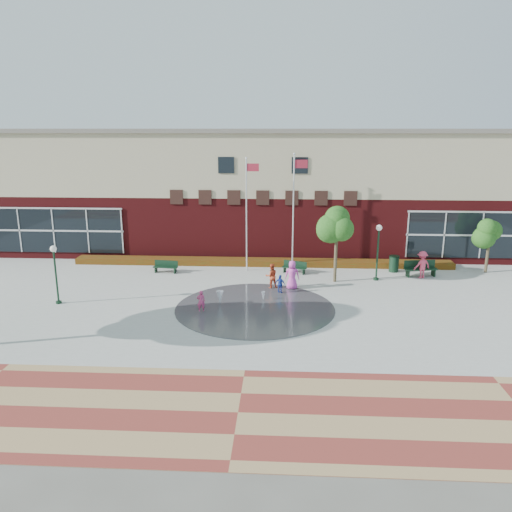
# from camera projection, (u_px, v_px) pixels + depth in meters

# --- Properties ---
(ground) EXTENTS (120.00, 120.00, 0.00)m
(ground) POSITION_uv_depth(u_px,v_px,m) (251.00, 331.00, 23.39)
(ground) COLOR #666056
(ground) RESTS_ON ground
(plaza_concrete) EXTENTS (46.00, 18.00, 0.01)m
(plaza_concrete) POSITION_uv_depth(u_px,v_px,m) (256.00, 302.00, 27.26)
(plaza_concrete) COLOR #A8A8A0
(plaza_concrete) RESTS_ON ground
(paver_band) EXTENTS (46.00, 6.00, 0.01)m
(paver_band) POSITION_uv_depth(u_px,v_px,m) (238.00, 413.00, 16.62)
(paver_band) COLOR maroon
(paver_band) RESTS_ON ground
(splash_pad) EXTENTS (8.40, 8.40, 0.01)m
(splash_pad) POSITION_uv_depth(u_px,v_px,m) (255.00, 308.00, 26.29)
(splash_pad) COLOR #383A3D
(splash_pad) RESTS_ON ground
(library_building) EXTENTS (44.40, 10.40, 9.20)m
(library_building) POSITION_uv_depth(u_px,v_px,m) (265.00, 188.00, 39.15)
(library_building) COLOR #581012
(library_building) RESTS_ON ground
(flower_bed) EXTENTS (26.00, 1.20, 0.40)m
(flower_bed) POSITION_uv_depth(u_px,v_px,m) (262.00, 265.00, 34.61)
(flower_bed) COLOR #8D1204
(flower_bed) RESTS_ON ground
(flagpole_left) EXTENTS (0.88, 0.14, 7.47)m
(flagpole_left) POSITION_uv_depth(u_px,v_px,m) (247.00, 209.00, 32.29)
(flagpole_left) COLOR white
(flagpole_left) RESTS_ON ground
(flagpole_right) EXTENTS (0.95, 0.16, 7.70)m
(flagpole_right) POSITION_uv_depth(u_px,v_px,m) (294.00, 205.00, 32.86)
(flagpole_right) COLOR white
(flagpole_right) RESTS_ON ground
(lamp_left) EXTENTS (0.34, 0.34, 3.23)m
(lamp_left) POSITION_uv_depth(u_px,v_px,m) (55.00, 268.00, 26.52)
(lamp_left) COLOR #132F1D
(lamp_left) RESTS_ON ground
(lamp_right) EXTENTS (0.37, 0.37, 3.53)m
(lamp_right) POSITION_uv_depth(u_px,v_px,m) (378.00, 246.00, 30.64)
(lamp_right) COLOR #132F1D
(lamp_right) RESTS_ON ground
(bench_left) EXTENTS (1.64, 0.65, 0.80)m
(bench_left) POSITION_uv_depth(u_px,v_px,m) (166.00, 269.00, 32.72)
(bench_left) COLOR #132F1D
(bench_left) RESTS_ON ground
(bench_mid) EXTENTS (1.64, 0.97, 0.80)m
(bench_mid) POSITION_uv_depth(u_px,v_px,m) (294.00, 270.00, 32.61)
(bench_mid) COLOR #132F1D
(bench_mid) RESTS_ON ground
(bench_right) EXTENTS (2.13, 0.90, 1.04)m
(bench_right) POSITION_uv_depth(u_px,v_px,m) (420.00, 272.00, 31.85)
(bench_right) COLOR #132F1D
(bench_right) RESTS_ON ground
(trash_can) EXTENTS (0.67, 0.67, 1.10)m
(trash_can) POSITION_uv_depth(u_px,v_px,m) (394.00, 264.00, 32.87)
(trash_can) COLOR #132F1D
(trash_can) RESTS_ON ground
(tree_mid) EXTENTS (2.80, 2.80, 4.72)m
(tree_mid) POSITION_uv_depth(u_px,v_px,m) (337.00, 227.00, 30.03)
(tree_mid) COLOR #3F3523
(tree_mid) RESTS_ON ground
(tree_small_right) EXTENTS (2.08, 2.08, 3.56)m
(tree_small_right) POSITION_uv_depth(u_px,v_px,m) (490.00, 234.00, 32.20)
(tree_small_right) COLOR #3F3523
(tree_small_right) RESTS_ON ground
(water_jet_a) EXTENTS (0.38, 0.38, 0.74)m
(water_jet_a) POSITION_uv_depth(u_px,v_px,m) (220.00, 305.00, 26.80)
(water_jet_a) COLOR white
(water_jet_a) RESTS_ON ground
(water_jet_b) EXTENTS (0.21, 0.21, 0.47)m
(water_jet_b) POSITION_uv_depth(u_px,v_px,m) (263.00, 300.00, 27.52)
(water_jet_b) COLOR white
(water_jet_b) RESTS_ON ground
(child_splash) EXTENTS (0.48, 0.38, 1.16)m
(child_splash) POSITION_uv_depth(u_px,v_px,m) (201.00, 301.00, 25.67)
(child_splash) COLOR #D33E77
(child_splash) RESTS_ON ground
(adult_red) EXTENTS (0.86, 0.75, 1.50)m
(adult_red) POSITION_uv_depth(u_px,v_px,m) (271.00, 276.00, 29.46)
(adult_red) COLOR #CB4725
(adult_red) RESTS_ON ground
(adult_pink) EXTENTS (0.88, 0.61, 1.73)m
(adult_pink) POSITION_uv_depth(u_px,v_px,m) (292.00, 275.00, 29.26)
(adult_pink) COLOR #D946B4
(adult_pink) RESTS_ON ground
(child_blue) EXTENTS (0.69, 0.53, 1.10)m
(child_blue) POSITION_uv_depth(u_px,v_px,m) (280.00, 284.00, 28.57)
(child_blue) COLOR #1D36A0
(child_blue) RESTS_ON ground
(person_bench) EXTENTS (1.29, 1.03, 1.75)m
(person_bench) POSITION_uv_depth(u_px,v_px,m) (422.00, 265.00, 31.41)
(person_bench) COLOR #DD3F5F
(person_bench) RESTS_ON ground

